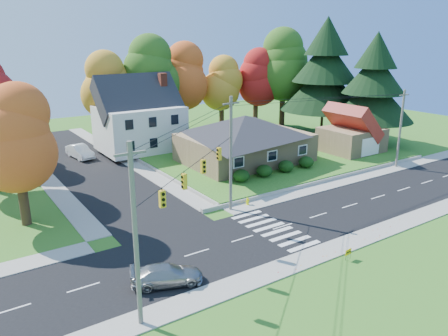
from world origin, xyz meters
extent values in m
plane|color=#3D7923|center=(0.00, 0.00, 0.00)|extent=(120.00, 120.00, 0.00)
cube|color=black|center=(0.00, 0.00, 0.01)|extent=(90.00, 8.00, 0.02)
cube|color=black|center=(-8.00, 26.00, 0.01)|extent=(8.00, 44.00, 0.02)
cube|color=#9C9A90|center=(0.00, 5.00, 0.04)|extent=(90.00, 2.00, 0.08)
cube|color=#9C9A90|center=(0.00, -5.00, 0.04)|extent=(90.00, 2.00, 0.08)
cube|color=#3D7923|center=(13.00, 21.00, 0.25)|extent=(30.00, 30.00, 0.50)
cube|color=tan|center=(8.00, 16.00, 2.10)|extent=(14.00, 10.00, 3.20)
pyramid|color=#26262B|center=(8.00, 16.00, 4.80)|extent=(14.60, 10.60, 2.20)
cube|color=silver|center=(0.00, 28.00, 3.30)|extent=(10.00, 8.00, 5.60)
pyramid|color=#26262B|center=(0.00, 28.00, 7.30)|extent=(10.40, 8.40, 2.40)
cube|color=brown|center=(3.50, 28.00, 5.30)|extent=(0.90, 0.90, 9.60)
cube|color=tan|center=(22.00, 12.00, 2.00)|extent=(7.00, 6.00, 3.00)
pyramid|color=maroon|center=(22.00, 12.00, 4.30)|extent=(7.30, 6.30, 1.60)
cube|color=silver|center=(22.00, 8.95, 1.70)|extent=(3.20, 0.10, 2.20)
ellipsoid|color=#163A10|center=(3.00, 9.80, 1.14)|extent=(1.70, 1.70, 1.27)
ellipsoid|color=#163A10|center=(6.00, 9.80, 1.14)|extent=(1.70, 1.70, 1.27)
ellipsoid|color=#163A10|center=(9.00, 9.80, 1.14)|extent=(1.70, 1.70, 1.27)
ellipsoid|color=#163A10|center=(12.00, 9.80, 1.14)|extent=(1.70, 1.70, 1.27)
cylinder|color=#666059|center=(-14.50, -5.20, 5.00)|extent=(0.26, 0.26, 10.00)
cube|color=#666059|center=(-14.50, -5.20, 9.40)|extent=(1.60, 0.12, 0.12)
cylinder|color=#666059|center=(-1.50, 5.20, 5.00)|extent=(0.26, 0.26, 10.00)
cube|color=#666059|center=(-1.50, 5.20, 9.40)|extent=(1.60, 0.12, 0.12)
cylinder|color=#666059|center=(22.00, 5.20, 4.50)|extent=(0.26, 0.26, 9.00)
cube|color=#666059|center=(22.00, 5.20, 8.40)|extent=(1.60, 0.12, 0.12)
cube|color=gold|center=(-12.00, -3.20, 5.95)|extent=(0.34, 0.26, 1.00)
cube|color=gold|center=(-9.50, -1.20, 5.95)|extent=(0.26, 0.34, 1.00)
cube|color=gold|center=(-6.80, 0.95, 5.95)|extent=(0.34, 0.26, 1.00)
cube|color=gold|center=(-4.00, 3.20, 5.95)|extent=(0.26, 0.34, 1.00)
cylinder|color=black|center=(-8.00, 0.00, 6.60)|extent=(13.02, 10.43, 0.04)
cylinder|color=#3F2A19|center=(-2.00, 34.00, 3.20)|extent=(0.80, 0.80, 5.40)
sphere|color=gold|center=(-2.00, 34.00, 7.10)|extent=(6.72, 6.72, 6.72)
sphere|color=gold|center=(-2.00, 34.00, 8.78)|extent=(5.91, 5.91, 5.91)
sphere|color=gold|center=(-2.00, 34.00, 10.46)|extent=(5.11, 5.11, 5.11)
cylinder|color=#3F2A19|center=(4.00, 33.00, 3.65)|extent=(0.86, 0.86, 6.30)
sphere|color=#34631B|center=(4.00, 33.00, 8.20)|extent=(7.84, 7.84, 7.84)
sphere|color=#34631B|center=(4.00, 33.00, 10.16)|extent=(6.90, 6.90, 6.90)
sphere|color=#34631B|center=(4.00, 33.00, 12.12)|extent=(5.96, 5.96, 5.96)
cylinder|color=#3F2A19|center=(10.00, 34.00, 3.43)|extent=(0.83, 0.83, 5.85)
sphere|color=#DA541E|center=(10.00, 34.00, 7.65)|extent=(7.28, 7.28, 7.28)
sphere|color=#DA541E|center=(10.00, 34.00, 9.47)|extent=(6.41, 6.41, 6.41)
sphere|color=#DA541E|center=(10.00, 34.00, 11.29)|extent=(5.53, 5.53, 5.53)
cylinder|color=#3F2A19|center=(16.00, 33.00, 2.98)|extent=(0.77, 0.77, 4.95)
sphere|color=gold|center=(16.00, 33.00, 6.55)|extent=(6.16, 6.16, 6.16)
sphere|color=gold|center=(16.00, 33.00, 8.09)|extent=(5.42, 5.42, 5.42)
sphere|color=gold|center=(16.00, 33.00, 9.63)|extent=(4.68, 4.68, 4.68)
cylinder|color=#3F2A19|center=(22.00, 32.00, 3.20)|extent=(0.80, 0.80, 5.40)
sphere|color=#A91917|center=(22.00, 32.00, 7.10)|extent=(6.72, 6.72, 6.72)
sphere|color=#A91917|center=(22.00, 32.00, 8.78)|extent=(5.91, 5.91, 5.91)
sphere|color=#A91917|center=(22.00, 32.00, 10.46)|extent=(5.11, 5.11, 5.11)
cylinder|color=#3F2A19|center=(26.00, 30.00, 3.88)|extent=(0.89, 0.89, 6.75)
sphere|color=#34631B|center=(26.00, 30.00, 8.75)|extent=(8.40, 8.40, 8.40)
sphere|color=#34631B|center=(26.00, 30.00, 10.85)|extent=(7.39, 7.39, 7.39)
sphere|color=#34631B|center=(26.00, 30.00, 12.95)|extent=(6.38, 6.38, 6.38)
cylinder|color=#3F2A19|center=(27.00, 22.00, 1.94)|extent=(0.40, 0.40, 2.88)
cone|color=black|center=(27.00, 22.00, 7.38)|extent=(12.80, 12.80, 6.72)
cone|color=black|center=(27.00, 22.00, 11.22)|extent=(9.60, 9.60, 6.08)
cone|color=black|center=(27.00, 22.00, 14.74)|extent=(6.40, 6.40, 5.44)
cylinder|color=#3F2A19|center=(28.00, 14.00, 1.76)|extent=(0.40, 0.40, 2.52)
cone|color=black|center=(28.00, 14.00, 6.52)|extent=(11.20, 11.20, 5.88)
cone|color=black|center=(28.00, 14.00, 9.88)|extent=(8.40, 8.40, 5.32)
cone|color=black|center=(28.00, 14.00, 12.96)|extent=(5.60, 5.60, 4.76)
cylinder|color=#3F2A19|center=(-17.00, 12.00, 2.48)|extent=(0.77, 0.77, 4.95)
sphere|color=#DA541E|center=(-17.00, 12.00, 6.05)|extent=(6.16, 6.16, 6.16)
sphere|color=#DA541E|center=(-17.00, 12.00, 7.59)|extent=(5.42, 5.42, 5.42)
sphere|color=#DA541E|center=(-17.00, 12.00, 9.13)|extent=(4.68, 4.68, 4.68)
imported|color=#9A9A9A|center=(-11.58, -2.49, 0.66)|extent=(4.76, 3.22, 1.28)
imported|color=silver|center=(-7.44, 29.75, 0.84)|extent=(2.43, 5.19, 1.65)
cylinder|color=#F5F400|center=(0.41, 5.26, 0.05)|extent=(0.32, 0.32, 0.09)
cylinder|color=#F5F400|center=(0.41, 5.26, 0.32)|extent=(0.22, 0.22, 0.50)
sphere|color=#F5F400|center=(0.41, 5.26, 0.61)|extent=(0.23, 0.23, 0.23)
cylinder|color=#F5F400|center=(0.41, 5.26, 0.41)|extent=(0.42, 0.18, 0.11)
cylinder|color=black|center=(-0.12, -6.60, 0.26)|extent=(0.02, 0.02, 0.52)
cylinder|color=black|center=(0.34, -6.60, 0.26)|extent=(0.02, 0.02, 0.52)
cube|color=#F2B700|center=(0.11, -6.60, 0.57)|extent=(0.62, 0.09, 0.42)
camera|label=1|loc=(-21.87, -24.12, 14.70)|focal=35.00mm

